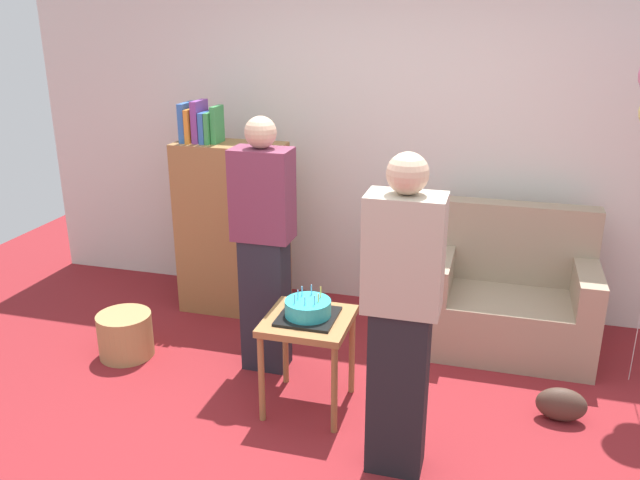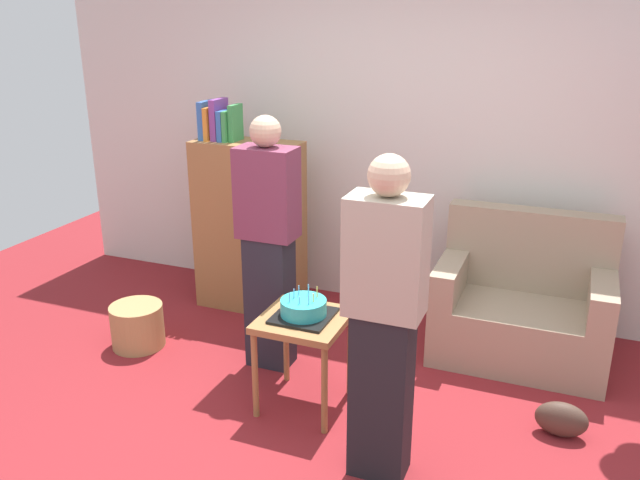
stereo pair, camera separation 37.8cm
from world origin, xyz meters
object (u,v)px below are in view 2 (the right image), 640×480
couch (522,308)px  person_blowing_candles (268,244)px  bookshelf (249,223)px  person_holding_cake (384,322)px  wicker_basket (137,326)px  handbag (561,419)px  side_table (304,331)px  birthday_cake (303,309)px

couch → person_blowing_candles: bearing=-154.3°
bookshelf → person_holding_cake: bearing=-45.2°
wicker_basket → bookshelf: bearing=64.8°
couch → person_holding_cake: size_ratio=0.67×
couch → person_blowing_candles: (-1.50, -0.72, 0.49)m
wicker_basket → handbag: 2.77m
couch → person_blowing_candles: size_ratio=0.67×
side_table → wicker_basket: bearing=170.1°
side_table → person_blowing_candles: size_ratio=0.35×
person_holding_cake → wicker_basket: person_holding_cake is taller
couch → birthday_cake: 1.58m
birthday_cake → person_holding_cake: person_holding_cake is taller
side_table → handbag: size_ratio=2.04×
side_table → wicker_basket: (-1.35, 0.24, -0.34)m
handbag → person_blowing_candles: bearing=176.1°
couch → bookshelf: bearing=179.1°
couch → person_holding_cake: (-0.52, -1.49, 0.49)m
bookshelf → side_table: bookshelf is taller
couch → handbag: (0.31, -0.85, -0.24)m
bookshelf → person_blowing_candles: (0.54, -0.75, 0.16)m
birthday_cake → wicker_basket: bearing=170.1°
birthday_cake → person_blowing_candles: (-0.39, 0.37, 0.21)m
side_table → handbag: (1.42, 0.25, -0.39)m
bookshelf → birthday_cake: size_ratio=4.99×
couch → birthday_cake: size_ratio=3.44×
couch → wicker_basket: size_ratio=3.06×
bookshelf → handbag: size_ratio=5.70×
person_holding_cake → handbag: size_ratio=5.82×
wicker_basket → handbag: bearing=0.2°
bookshelf → birthday_cake: 1.46m
bookshelf → handbag: (2.35, -0.88, -0.58)m
side_table → birthday_cake: size_ratio=1.78×
bookshelf → person_blowing_candles: size_ratio=0.98×
person_holding_cake → handbag: 1.29m
couch → wicker_basket: 2.61m
bookshelf → person_holding_cake: person_holding_cake is taller
wicker_basket → couch: bearing=19.2°
couch → person_blowing_candles: 1.73m
couch → handbag: 0.93m
person_holding_cake → wicker_basket: bearing=12.1°
side_table → person_blowing_candles: (-0.39, 0.37, 0.35)m
bookshelf → person_blowing_candles: person_blowing_candles is taller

